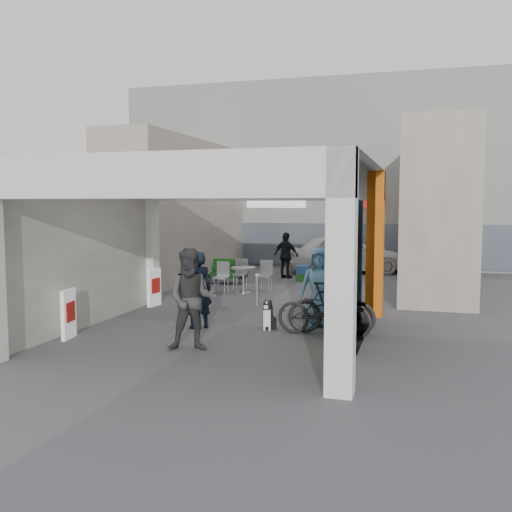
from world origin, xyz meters
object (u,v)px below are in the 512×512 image
(cafe_set, at_px, (243,281))
(bicycle_front, at_px, (324,311))
(bicycle_rear, at_px, (332,308))
(border_collie, at_px, (269,317))
(white_van, at_px, (345,253))
(man_with_dog, at_px, (198,290))
(produce_stand, at_px, (228,274))
(man_crates, at_px, (286,255))
(man_back_turned, at_px, (192,300))
(man_elderly, at_px, (320,287))

(cafe_set, distance_m, bicycle_front, 6.30)
(bicycle_rear, bearing_deg, border_collie, 83.36)
(white_van, bearing_deg, man_with_dog, 149.29)
(produce_stand, distance_m, bicycle_front, 8.19)
(man_crates, bearing_deg, man_back_turned, 111.55)
(produce_stand, xyz_separation_m, man_crates, (1.62, 1.87, 0.52))
(cafe_set, height_order, white_van, white_van)
(man_elderly, bearing_deg, man_with_dog, -164.90)
(produce_stand, relative_size, border_collie, 1.84)
(man_elderly, relative_size, bicycle_rear, 0.97)
(cafe_set, bearing_deg, produce_stand, 123.30)
(bicycle_rear, bearing_deg, man_crates, 14.27)
(border_collie, relative_size, bicycle_rear, 0.38)
(man_with_dog, bearing_deg, man_back_turned, 75.63)
(produce_stand, height_order, white_van, white_van)
(border_collie, distance_m, bicycle_rear, 1.40)
(border_collie, distance_m, man_crates, 8.60)
(border_collie, relative_size, man_with_dog, 0.40)
(border_collie, relative_size, man_crates, 0.41)
(man_elderly, xyz_separation_m, white_van, (-0.74, 10.09, -0.11))
(man_elderly, height_order, bicycle_rear, man_elderly)
(man_back_turned, distance_m, man_elderly, 3.32)
(border_collie, relative_size, bicycle_front, 0.34)
(man_elderly, distance_m, white_van, 10.12)
(bicycle_front, height_order, white_van, white_van)
(border_collie, xyz_separation_m, bicycle_front, (1.26, -0.29, 0.25))
(man_elderly, distance_m, bicycle_rear, 0.83)
(man_back_turned, bearing_deg, produce_stand, 86.71)
(man_elderly, height_order, man_crates, man_elderly)
(man_crates, bearing_deg, border_collie, 118.53)
(man_back_turned, bearing_deg, bicycle_front, 21.53)
(man_with_dog, bearing_deg, produce_stand, -109.29)
(man_with_dog, xyz_separation_m, man_elderly, (2.52, 0.93, 0.04))
(border_collie, relative_size, white_van, 0.15)
(cafe_set, xyz_separation_m, white_van, (2.44, 5.71, 0.43))
(man_back_turned, distance_m, bicycle_front, 2.85)
(man_crates, distance_m, bicycle_rear, 8.98)
(border_collie, xyz_separation_m, bicycle_rear, (1.38, -0.04, 0.28))
(white_van, bearing_deg, bicycle_front, 163.64)
(bicycle_front, height_order, bicycle_rear, bicycle_rear)
(man_back_turned, bearing_deg, bicycle_rear, 23.73)
(man_back_turned, bearing_deg, border_collie, 48.30)
(cafe_set, relative_size, border_collie, 2.31)
(cafe_set, relative_size, bicycle_front, 0.79)
(cafe_set, bearing_deg, bicycle_rear, -54.78)
(white_van, bearing_deg, bicycle_rear, 164.38)
(cafe_set, height_order, produce_stand, cafe_set)
(man_with_dog, xyz_separation_m, man_back_turned, (0.61, -1.78, 0.10))
(man_back_turned, relative_size, bicycle_rear, 1.04)
(produce_stand, height_order, man_with_dog, man_with_dog)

